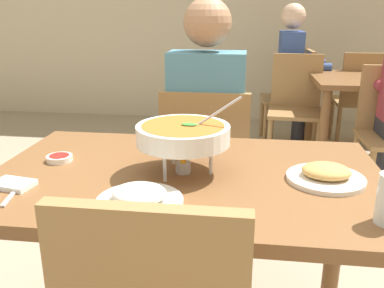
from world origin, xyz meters
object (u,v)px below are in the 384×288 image
(sauce_dish, at_px, (59,158))
(chair_bg_corner, at_px, (361,96))
(curry_bowl, at_px, (183,135))
(dining_table_far, at_px, (376,94))
(chair_diner_main, at_px, (206,165))
(chair_bg_middle, at_px, (295,91))
(dining_table_main, at_px, (186,204))
(patron_bg_middle, at_px, (294,68))
(chair_bg_right, at_px, (295,102))
(diner_main, at_px, (207,118))
(rice_plate, at_px, (139,198))
(appetizer_plate, at_px, (326,175))

(sauce_dish, relative_size, chair_bg_corner, 0.10)
(curry_bowl, relative_size, dining_table_far, 0.33)
(chair_diner_main, relative_size, sauce_dish, 10.00)
(sauce_dish, bearing_deg, chair_bg_middle, 67.66)
(dining_table_main, relative_size, curry_bowl, 3.86)
(dining_table_main, bearing_deg, patron_bg_middle, 77.03)
(curry_bowl, relative_size, sauce_dish, 3.69)
(chair_bg_right, bearing_deg, diner_main, -111.32)
(diner_main, height_order, rice_plate, diner_main)
(appetizer_plate, bearing_deg, patron_bg_middle, 86.27)
(dining_table_main, distance_m, curry_bowl, 0.24)
(chair_bg_corner, distance_m, patron_bg_middle, 0.66)
(diner_main, bearing_deg, chair_diner_main, -90.00)
(curry_bowl, xyz_separation_m, chair_bg_corner, (1.24, 2.63, -0.37))
(rice_plate, height_order, chair_bg_middle, chair_bg_middle)
(dining_table_main, distance_m, dining_table_far, 2.47)
(chair_bg_middle, distance_m, patron_bg_middle, 0.25)
(diner_main, relative_size, chair_bg_middle, 1.46)
(chair_bg_right, distance_m, patron_bg_middle, 0.46)
(diner_main, relative_size, rice_plate, 5.46)
(rice_plate, bearing_deg, diner_main, 84.53)
(sauce_dish, xyz_separation_m, patron_bg_middle, (1.07, 2.62, -0.01))
(sauce_dish, bearing_deg, chair_diner_main, 54.51)
(appetizer_plate, distance_m, sauce_dish, 0.90)
(chair_diner_main, bearing_deg, dining_table_far, 50.27)
(chair_bg_corner, bearing_deg, sauce_dish, -123.21)
(dining_table_main, xyz_separation_m, chair_bg_right, (0.61, 2.28, -0.12))
(chair_diner_main, height_order, sauce_dish, chair_diner_main)
(rice_plate, xyz_separation_m, sauce_dish, (-0.36, 0.29, -0.01))
(sauce_dish, relative_size, patron_bg_middle, 0.07)
(chair_diner_main, relative_size, appetizer_plate, 3.75)
(chair_diner_main, height_order, rice_plate, chair_diner_main)
(rice_plate, distance_m, patron_bg_middle, 3.00)
(dining_table_main, xyz_separation_m, dining_table_far, (1.21, 2.15, -0.02))
(diner_main, distance_m, chair_bg_middle, 2.14)
(sauce_dish, xyz_separation_m, chair_bg_corner, (1.69, 2.58, -0.25))
(chair_bg_right, bearing_deg, chair_diner_main, -110.92)
(appetizer_plate, height_order, patron_bg_middle, patron_bg_middle)
(dining_table_far, xyz_separation_m, patron_bg_middle, (-0.60, 0.52, 0.13))
(chair_diner_main, distance_m, dining_table_far, 1.90)
(dining_table_main, distance_m, chair_bg_middle, 2.83)
(curry_bowl, height_order, chair_bg_right, curry_bowl)
(chair_diner_main, xyz_separation_m, appetizer_plate, (0.44, -0.70, 0.26))
(dining_table_far, relative_size, chair_bg_middle, 1.11)
(dining_table_main, distance_m, chair_bg_right, 2.36)
(sauce_dish, height_order, chair_bg_middle, chair_bg_middle)
(chair_bg_middle, bearing_deg, dining_table_far, -46.98)
(sauce_dish, relative_size, dining_table_far, 0.09)
(diner_main, distance_m, rice_plate, 0.97)
(chair_bg_corner, relative_size, patron_bg_middle, 0.69)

